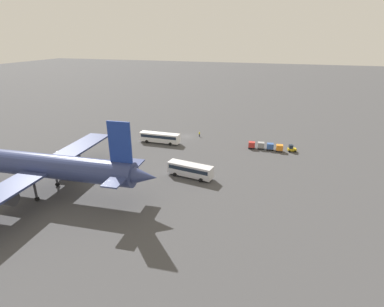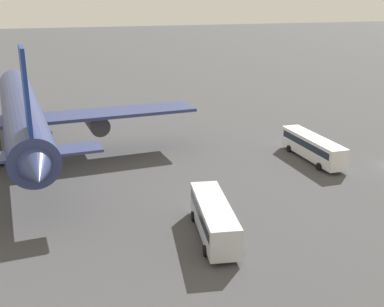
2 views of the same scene
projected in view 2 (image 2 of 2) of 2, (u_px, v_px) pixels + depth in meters
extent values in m
cylinder|color=navy|center=(22.00, 112.00, 65.52)|extent=(46.08, 7.99, 5.11)
cone|color=navy|center=(15.00, 83.00, 86.88)|extent=(5.92, 5.20, 4.86)
cone|color=navy|center=(36.00, 170.00, 43.93)|extent=(6.93, 5.01, 4.60)
cube|color=navy|center=(120.00, 112.00, 68.26)|extent=(7.27, 21.42, 0.44)
cube|color=navy|center=(26.00, 91.00, 45.21)|extent=(4.60, 0.65, 8.18)
cube|color=navy|center=(33.00, 154.00, 46.74)|extent=(4.04, 13.47, 0.28)
cylinder|color=#38383D|center=(97.00, 123.00, 68.88)|extent=(5.67, 3.15, 2.81)
cylinder|color=#38383D|center=(20.00, 118.00, 81.14)|extent=(0.50, 0.50, 4.09)
cylinder|color=black|center=(21.00, 127.00, 81.64)|extent=(0.93, 0.56, 0.90)
cylinder|color=#38383D|center=(0.00, 152.00, 63.79)|extent=(0.50, 0.50, 4.09)
cylinder|color=black|center=(2.00, 163.00, 64.29)|extent=(0.93, 0.56, 0.90)
cylinder|color=#38383D|center=(52.00, 146.00, 66.11)|extent=(0.50, 0.50, 4.09)
cylinder|color=black|center=(53.00, 157.00, 66.61)|extent=(0.93, 0.56, 0.90)
cube|color=white|center=(313.00, 147.00, 66.39)|extent=(12.98, 2.64, 2.84)
cube|color=#192333|center=(313.00, 143.00, 66.23)|extent=(11.95, 2.68, 0.91)
cylinder|color=black|center=(289.00, 149.00, 70.06)|extent=(1.00, 0.30, 1.00)
cylinder|color=black|center=(305.00, 147.00, 70.85)|extent=(1.00, 0.30, 1.00)
cylinder|color=black|center=(319.00, 167.00, 62.79)|extent=(1.00, 0.30, 1.00)
cylinder|color=black|center=(337.00, 164.00, 63.58)|extent=(1.00, 0.30, 1.00)
cube|color=silver|center=(214.00, 218.00, 45.25)|extent=(11.59, 4.58, 2.92)
cube|color=#192333|center=(214.00, 213.00, 45.09)|extent=(10.70, 4.47, 0.93)
cylinder|color=black|center=(193.00, 216.00, 48.77)|extent=(1.04, 0.46, 1.00)
cylinder|color=black|center=(221.00, 214.00, 49.18)|extent=(1.04, 0.46, 1.00)
cylinder|color=black|center=(205.00, 251.00, 42.21)|extent=(1.04, 0.46, 1.00)
cylinder|color=black|center=(237.00, 248.00, 42.62)|extent=(1.04, 0.46, 1.00)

